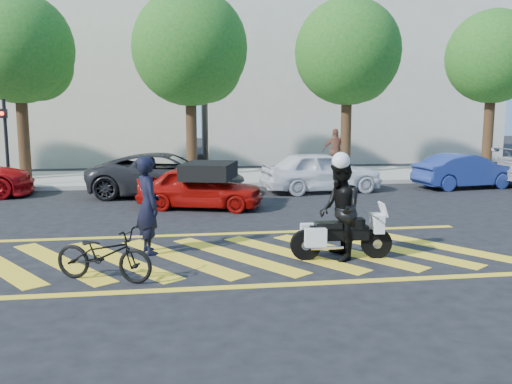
{
  "coord_description": "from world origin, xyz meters",
  "views": [
    {
      "loc": [
        -0.6,
        -10.24,
        2.82
      ],
      "look_at": [
        1.09,
        1.32,
        1.05
      ],
      "focal_mm": 38.0,
      "sensor_mm": 36.0,
      "label": 1
    }
  ],
  "objects": [
    {
      "name": "police_motorcycle",
      "position": [
        2.43,
        -0.53,
        0.47
      ],
      "size": [
        1.96,
        0.64,
        0.87
      ],
      "rotation": [
        0.0,
        0.0,
        -0.05
      ],
      "color": "black",
      "rests_on": "ground"
    },
    {
      "name": "tree_center",
      "position": [
        0.13,
        12.06,
        5.1
      ],
      "size": [
        4.6,
        4.6,
        7.56
      ],
      "color": "black",
      "rests_on": "ground"
    },
    {
      "name": "red_convertible",
      "position": [
        0.05,
        5.28,
        0.61
      ],
      "size": [
        3.85,
        2.42,
        1.22
      ],
      "primitive_type": "imported",
      "rotation": [
        0.0,
        0.0,
        1.28
      ],
      "color": "#9A0B07",
      "rests_on": "ground"
    },
    {
      "name": "tree_far_right",
      "position": [
        13.13,
        12.06,
        4.94
      ],
      "size": [
        4.0,
        4.0,
        7.1
      ],
      "color": "black",
      "rests_on": "ground"
    },
    {
      "name": "tree_left",
      "position": [
        -6.37,
        12.06,
        4.99
      ],
      "size": [
        4.2,
        4.2,
        7.26
      ],
      "color": "black",
      "rests_on": "ground"
    },
    {
      "name": "officer_moto",
      "position": [
        2.42,
        -0.53,
        0.95
      ],
      "size": [
        0.76,
        0.95,
        1.89
      ],
      "primitive_type": "imported",
      "rotation": [
        0.0,
        0.0,
        -1.62
      ],
      "color": "black",
      "rests_on": "ground"
    },
    {
      "name": "building_left",
      "position": [
        -8.0,
        21.0,
        5.0
      ],
      "size": [
        16.0,
        8.0,
        10.0
      ],
      "primitive_type": "cube",
      "color": "beige",
      "rests_on": "ground"
    },
    {
      "name": "signal_pole",
      "position": [
        -6.5,
        9.74,
        1.92
      ],
      "size": [
        0.28,
        0.43,
        3.2
      ],
      "color": "black",
      "rests_on": "ground"
    },
    {
      "name": "bicycle",
      "position": [
        -1.84,
        -1.24,
        0.45
      ],
      "size": [
        1.83,
        1.21,
        0.91
      ],
      "primitive_type": "imported",
      "rotation": [
        0.0,
        0.0,
        1.18
      ],
      "color": "black",
      "rests_on": "ground"
    },
    {
      "name": "building_right",
      "position": [
        9.0,
        21.0,
        5.5
      ],
      "size": [
        16.0,
        8.0,
        11.0
      ],
      "primitive_type": "cube",
      "color": "beige",
      "rests_on": "ground"
    },
    {
      "name": "parked_mid_left",
      "position": [
        -0.93,
        7.8,
        0.71
      ],
      "size": [
        5.35,
        2.95,
        1.42
      ],
      "primitive_type": "imported",
      "rotation": [
        0.0,
        0.0,
        1.45
      ],
      "color": "black",
      "rests_on": "ground"
    },
    {
      "name": "crosswalk",
      "position": [
        -0.04,
        0.0,
        0.0
      ],
      "size": [
        12.33,
        4.0,
        0.01
      ],
      "color": "yellow",
      "rests_on": "ground"
    },
    {
      "name": "tree_right",
      "position": [
        6.63,
        12.06,
        5.05
      ],
      "size": [
        4.4,
        4.4,
        7.41
      ],
      "color": "black",
      "rests_on": "ground"
    },
    {
      "name": "parked_mid_right",
      "position": [
        4.33,
        7.87,
        0.71
      ],
      "size": [
        4.32,
        2.15,
        1.42
      ],
      "primitive_type": "imported",
      "rotation": [
        0.0,
        0.0,
        1.69
      ],
      "color": "silver",
      "rests_on": "ground"
    },
    {
      "name": "ground",
      "position": [
        0.0,
        0.0,
        0.0
      ],
      "size": [
        90.0,
        90.0,
        0.0
      ],
      "primitive_type": "plane",
      "color": "black",
      "rests_on": "ground"
    },
    {
      "name": "officer_bike",
      "position": [
        -1.18,
        0.45,
        0.97
      ],
      "size": [
        0.67,
        0.82,
        1.94
      ],
      "primitive_type": "imported",
      "rotation": [
        0.0,
        0.0,
        1.9
      ],
      "color": "black",
      "rests_on": "ground"
    },
    {
      "name": "sidewalk",
      "position": [
        0.0,
        12.0,
        0.07
      ],
      "size": [
        60.0,
        5.0,
        0.15
      ],
      "primitive_type": "cube",
      "color": "#9E998E",
      "rests_on": "ground"
    },
    {
      "name": "pedestrian_right",
      "position": [
        6.1,
        12.1,
        1.1
      ],
      "size": [
        1.16,
        0.61,
        1.89
      ],
      "primitive_type": "imported",
      "rotation": [
        0.0,
        0.0,
        3.0
      ],
      "color": "brown",
      "rests_on": "sidewalk"
    },
    {
      "name": "parked_right",
      "position": [
        9.79,
        8.01,
        0.63
      ],
      "size": [
        3.94,
        1.83,
        1.25
      ],
      "primitive_type": "imported",
      "rotation": [
        0.0,
        0.0,
        1.71
      ],
      "color": "navy",
      "rests_on": "ground"
    }
  ]
}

